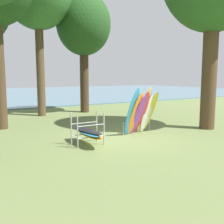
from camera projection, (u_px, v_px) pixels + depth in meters
name	position (u px, v px, depth m)	size (l,w,h in m)	color
ground_plane	(126.00, 138.00, 11.33)	(80.00, 80.00, 0.00)	olive
lake_water	(4.00, 94.00, 37.02)	(80.00, 36.00, 0.10)	slate
tree_mid_behind	(84.00, 25.00, 18.66)	(3.81, 3.81, 8.42)	#42301E
leaning_board_pile	(141.00, 113.00, 12.03)	(1.91, 1.19, 2.19)	#2D8ED1
board_storage_rack	(88.00, 132.00, 10.26)	(1.15, 2.13, 1.25)	#9EA0A5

